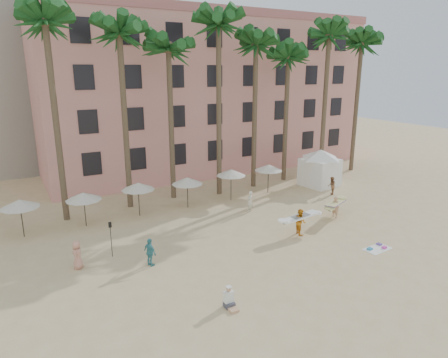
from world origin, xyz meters
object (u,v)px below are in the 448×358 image
Objects in this scene: cabana at (320,165)px; carrier_yellow at (336,205)px; pink_hotel at (201,95)px; carrier_white at (300,221)px.

carrier_yellow is (-4.86, -7.11, -1.12)m from cabana.
carrier_yellow is at bearing -124.36° from cabana.
cabana is (5.67, -13.89, -5.93)m from pink_hotel.
pink_hotel reaches higher than carrier_white.
pink_hotel is at bearing 112.20° from cabana.
cabana is at bearing -67.80° from pink_hotel.
carrier_white is at bearing -165.23° from carrier_yellow.
cabana is at bearing 55.64° from carrier_yellow.
pink_hotel is 6.88× the size of cabana.
carrier_white is (-3.57, -22.16, -7.05)m from pink_hotel.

